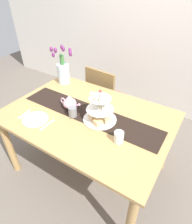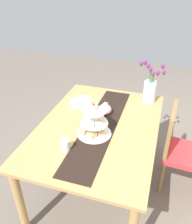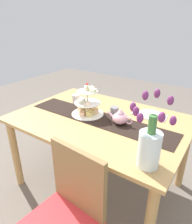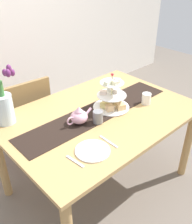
{
  "view_description": "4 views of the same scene",
  "coord_description": "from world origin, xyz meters",
  "px_view_note": "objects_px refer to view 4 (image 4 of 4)",
  "views": [
    {
      "loc": [
        0.83,
        -1.15,
        1.85
      ],
      "look_at": [
        0.06,
        0.05,
        0.8
      ],
      "focal_mm": 30.74,
      "sensor_mm": 36.0,
      "label": 1
    },
    {
      "loc": [
        1.69,
        0.51,
        2.01
      ],
      "look_at": [
        -0.08,
        -0.05,
        0.86
      ],
      "focal_mm": 37.42,
      "sensor_mm": 36.0,
      "label": 2
    },
    {
      "loc": [
        -0.91,
        1.39,
        1.59
      ],
      "look_at": [
        0.07,
        -0.04,
        0.8
      ],
      "focal_mm": 32.82,
      "sensor_mm": 36.0,
      "label": 3
    },
    {
      "loc": [
        -1.22,
        -1.28,
        1.86
      ],
      "look_at": [
        -0.09,
        -0.06,
        0.85
      ],
      "focal_mm": 41.59,
      "sensor_mm": 36.0,
      "label": 4
    }
  ],
  "objects_px": {
    "chair_left": "(27,116)",
    "knife_left": "(108,142)",
    "dining_table": "(99,124)",
    "mug_grey": "(98,117)",
    "mug_white_text": "(146,99)",
    "teapot": "(79,116)",
    "tulip_vase": "(4,104)",
    "fork_left": "(75,161)",
    "tiered_cake_stand": "(112,98)",
    "dinner_plate_left": "(93,151)"
  },
  "relations": [
    {
      "from": "tulip_vase",
      "to": "knife_left",
      "type": "relative_size",
      "value": 2.67
    },
    {
      "from": "dining_table",
      "to": "mug_grey",
      "type": "bearing_deg",
      "value": -137.81
    },
    {
      "from": "tulip_vase",
      "to": "chair_left",
      "type": "bearing_deg",
      "value": 47.72
    },
    {
      "from": "chair_left",
      "to": "knife_left",
      "type": "relative_size",
      "value": 5.35
    },
    {
      "from": "chair_left",
      "to": "fork_left",
      "type": "distance_m",
      "value": 1.13
    },
    {
      "from": "dinner_plate_left",
      "to": "tiered_cake_stand",
      "type": "bearing_deg",
      "value": 32.11
    },
    {
      "from": "teapot",
      "to": "tulip_vase",
      "type": "distance_m",
      "value": 0.56
    },
    {
      "from": "teapot",
      "to": "dinner_plate_left",
      "type": "bearing_deg",
      "value": -115.0
    },
    {
      "from": "chair_left",
      "to": "teapot",
      "type": "relative_size",
      "value": 3.82
    },
    {
      "from": "dining_table",
      "to": "chair_left",
      "type": "xyz_separation_m",
      "value": [
        -0.26,
        0.76,
        -0.17
      ]
    },
    {
      "from": "dining_table",
      "to": "fork_left",
      "type": "xyz_separation_m",
      "value": [
        -0.5,
        -0.31,
        0.11
      ]
    },
    {
      "from": "fork_left",
      "to": "tulip_vase",
      "type": "bearing_deg",
      "value": 98.48
    },
    {
      "from": "chair_left",
      "to": "tulip_vase",
      "type": "relative_size",
      "value": 2.0
    },
    {
      "from": "tulip_vase",
      "to": "fork_left",
      "type": "height_order",
      "value": "tulip_vase"
    },
    {
      "from": "knife_left",
      "to": "mug_grey",
      "type": "height_order",
      "value": "mug_grey"
    },
    {
      "from": "tulip_vase",
      "to": "mug_grey",
      "type": "bearing_deg",
      "value": -43.2
    },
    {
      "from": "tulip_vase",
      "to": "mug_white_text",
      "type": "xyz_separation_m",
      "value": [
        1.0,
        -0.53,
        -0.11
      ]
    },
    {
      "from": "chair_left",
      "to": "tiered_cake_stand",
      "type": "bearing_deg",
      "value": -62.61
    },
    {
      "from": "tiered_cake_stand",
      "to": "teapot",
      "type": "relative_size",
      "value": 1.28
    },
    {
      "from": "teapot",
      "to": "tiered_cake_stand",
      "type": "bearing_deg",
      "value": -0.74
    },
    {
      "from": "tiered_cake_stand",
      "to": "dinner_plate_left",
      "type": "height_order",
      "value": "tiered_cake_stand"
    },
    {
      "from": "teapot",
      "to": "knife_left",
      "type": "bearing_deg",
      "value": -90.14
    },
    {
      "from": "dining_table",
      "to": "teapot",
      "type": "bearing_deg",
      "value": 180.0
    },
    {
      "from": "dining_table",
      "to": "mug_grey",
      "type": "relative_size",
      "value": 16.09
    },
    {
      "from": "dining_table",
      "to": "mug_white_text",
      "type": "height_order",
      "value": "mug_white_text"
    },
    {
      "from": "tulip_vase",
      "to": "mug_white_text",
      "type": "height_order",
      "value": "tulip_vase"
    },
    {
      "from": "tulip_vase",
      "to": "knife_left",
      "type": "bearing_deg",
      "value": -60.45
    },
    {
      "from": "dinner_plate_left",
      "to": "fork_left",
      "type": "relative_size",
      "value": 1.53
    },
    {
      "from": "dining_table",
      "to": "tulip_vase",
      "type": "relative_size",
      "value": 3.37
    },
    {
      "from": "tiered_cake_stand",
      "to": "mug_white_text",
      "type": "distance_m",
      "value": 0.31
    },
    {
      "from": "chair_left",
      "to": "mug_grey",
      "type": "bearing_deg",
      "value": -79.43
    },
    {
      "from": "chair_left",
      "to": "mug_grey",
      "type": "relative_size",
      "value": 9.58
    },
    {
      "from": "fork_left",
      "to": "teapot",
      "type": "bearing_deg",
      "value": 47.06
    },
    {
      "from": "dining_table",
      "to": "teapot",
      "type": "distance_m",
      "value": 0.26
    },
    {
      "from": "dining_table",
      "to": "mug_grey",
      "type": "distance_m",
      "value": 0.21
    },
    {
      "from": "mug_grey",
      "to": "mug_white_text",
      "type": "distance_m",
      "value": 0.5
    },
    {
      "from": "chair_left",
      "to": "tulip_vase",
      "type": "distance_m",
      "value": 0.67
    },
    {
      "from": "dining_table",
      "to": "fork_left",
      "type": "distance_m",
      "value": 0.6
    },
    {
      "from": "knife_left",
      "to": "mug_white_text",
      "type": "xyz_separation_m",
      "value": [
        0.61,
        0.16,
        0.04
      ]
    },
    {
      "from": "mug_white_text",
      "to": "knife_left",
      "type": "bearing_deg",
      "value": -165.29
    },
    {
      "from": "dining_table",
      "to": "teapot",
      "type": "relative_size",
      "value": 6.41
    },
    {
      "from": "fork_left",
      "to": "mug_grey",
      "type": "relative_size",
      "value": 1.58
    },
    {
      "from": "mug_grey",
      "to": "teapot",
      "type": "bearing_deg",
      "value": 140.17
    },
    {
      "from": "fork_left",
      "to": "knife_left",
      "type": "distance_m",
      "value": 0.29
    },
    {
      "from": "mug_white_text",
      "to": "fork_left",
      "type": "bearing_deg",
      "value": -169.92
    },
    {
      "from": "mug_grey",
      "to": "knife_left",
      "type": "bearing_deg",
      "value": -116.05
    },
    {
      "from": "chair_left",
      "to": "tiered_cake_stand",
      "type": "xyz_separation_m",
      "value": [
        0.4,
        -0.76,
        0.36
      ]
    },
    {
      "from": "chair_left",
      "to": "dinner_plate_left",
      "type": "xyz_separation_m",
      "value": [
        -0.1,
        -1.07,
        0.28
      ]
    },
    {
      "from": "chair_left",
      "to": "teapot",
      "type": "xyz_separation_m",
      "value": [
        0.05,
        -0.76,
        0.33
      ]
    },
    {
      "from": "tiered_cake_stand",
      "to": "tulip_vase",
      "type": "relative_size",
      "value": 0.67
    }
  ]
}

